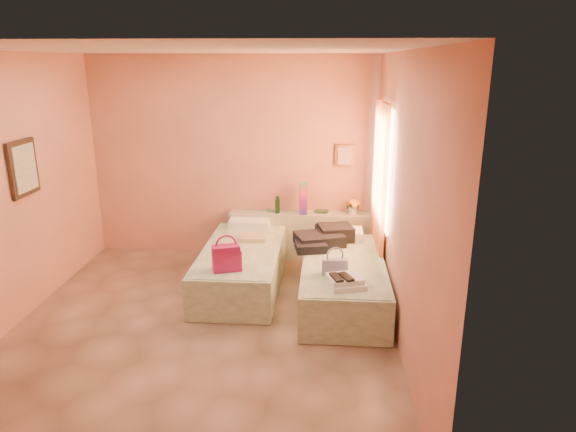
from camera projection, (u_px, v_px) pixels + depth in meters
The scene contains 16 objects.
ground at pixel (204, 325), 5.46m from camera, with size 4.50×4.50×0.00m, color #A17F61.
room_walls at pixel (226, 150), 5.48m from camera, with size 4.02×4.51×2.81m.
headboard_ledge at pixel (302, 235), 7.32m from camera, with size 2.05×0.30×0.65m, color #A6AE8E.
bed_left at pixel (242, 266), 6.38m from camera, with size 0.90×2.00×0.50m, color beige.
bed_right at pixel (343, 281), 5.95m from camera, with size 0.90×2.00×0.50m, color beige.
water_bottle at pixel (277, 205), 7.19m from camera, with size 0.06×0.06×0.23m, color #163D1D.
rainbow_box at pixel (303, 198), 7.10m from camera, with size 0.10×0.10×0.45m, color #AF1551.
small_dish at pixel (271, 210), 7.29m from camera, with size 0.11×0.11×0.03m, color #488556.
green_book at pixel (321, 211), 7.24m from camera, with size 0.18×0.13×0.03m, color #294D2F.
flower_vase at pixel (353, 205), 7.10m from camera, with size 0.21×0.21×0.27m, color beige.
magenta_handbag at pixel (227, 258), 5.59m from camera, with size 0.31×0.17×0.29m, color #AF1551.
khaki_garment at pixel (253, 238), 6.58m from camera, with size 0.34×0.27×0.06m, color tan.
clothes_pile at pixel (324, 238), 6.37m from camera, with size 0.62×0.62×0.19m, color black.
blue_handbag at pixel (335, 266), 5.50m from camera, with size 0.27×0.12×0.17m, color #3C4990.
towel_stack at pixel (347, 282), 5.21m from camera, with size 0.35×0.30×0.10m, color white.
sandal_pair at pixel (341, 277), 5.16m from camera, with size 0.16×0.22×0.02m, color black.
Camera 1 is at (1.18, -4.83, 2.69)m, focal length 32.00 mm.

